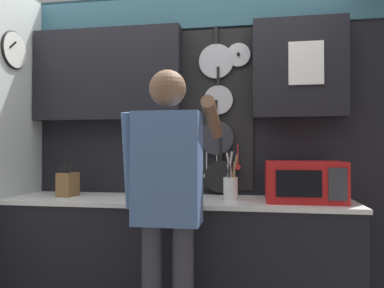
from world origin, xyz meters
name	(u,v)px	position (x,y,z in m)	size (l,w,h in m)	color
base_cabinet_counter	(177,264)	(0.00, 0.00, 0.46)	(2.45, 0.61, 0.93)	black
back_wall_unit	(181,116)	(-0.02, 0.27, 1.54)	(3.02, 0.22, 2.52)	black
microwave	(304,181)	(0.88, 0.00, 1.06)	(0.51, 0.38, 0.27)	red
knife_block	(68,184)	(-0.84, 0.00, 1.02)	(0.12, 0.16, 0.26)	brown
utensil_crock	(231,186)	(0.38, 0.00, 1.03)	(0.10, 0.10, 0.35)	white
person	(168,191)	(0.06, -0.52, 1.04)	(0.54, 0.67, 1.73)	#383842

